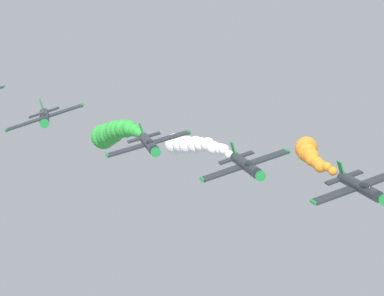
% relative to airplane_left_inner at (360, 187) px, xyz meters
% --- Properties ---
extents(airplane_left_inner, '(9.23, 10.35, 3.40)m').
position_rel_airplane_left_inner_xyz_m(airplane_left_inner, '(0.00, 0.00, 0.00)').
color(airplane_left_inner, '#23282D').
extents(smoke_trail_left_inner, '(6.56, 24.11, 3.37)m').
position_rel_airplane_left_inner_xyz_m(smoke_trail_left_inner, '(-3.03, -24.20, -0.85)').
color(smoke_trail_left_inner, orange).
extents(airplane_right_inner, '(9.25, 10.35, 3.36)m').
position_rel_airplane_left_inner_xyz_m(airplane_right_inner, '(9.51, -6.55, 1.18)').
color(airplane_right_inner, '#23282D').
extents(smoke_trail_right_inner, '(4.94, 20.67, 3.96)m').
position_rel_airplane_left_inner_xyz_m(smoke_trail_right_inner, '(11.44, -27.79, -0.12)').
color(smoke_trail_right_inner, white).
extents(airplane_left_outer, '(9.34, 10.35, 3.20)m').
position_rel_airplane_left_inner_xyz_m(airplane_left_outer, '(18.38, -14.31, 2.42)').
color(airplane_left_outer, '#23282D').
extents(smoke_trail_left_outer, '(5.12, 25.59, 6.07)m').
position_rel_airplane_left_inner_xyz_m(smoke_trail_left_outer, '(20.16, -39.16, -0.03)').
color(smoke_trail_left_outer, green).
extents(airplane_right_outer, '(9.24, 10.35, 3.39)m').
position_rel_airplane_left_inner_xyz_m(airplane_right_outer, '(29.39, -23.23, 4.43)').
color(airplane_right_outer, '#23282D').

